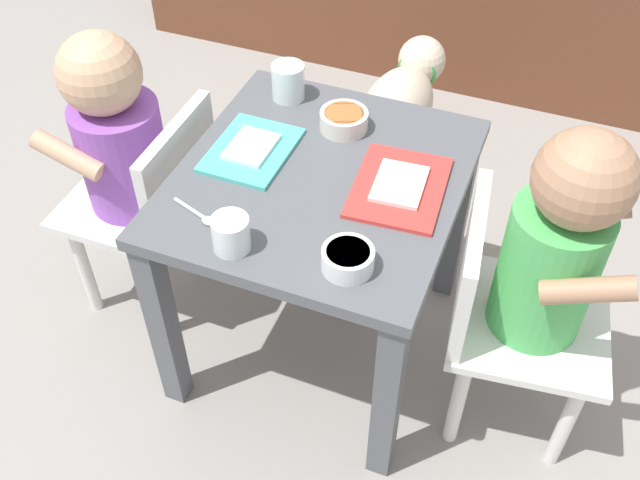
{
  "coord_description": "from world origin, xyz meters",
  "views": [
    {
      "loc": [
        0.37,
        -0.94,
        1.32
      ],
      "look_at": [
        0.0,
        0.0,
        0.31
      ],
      "focal_mm": 40.59,
      "sensor_mm": 36.0,
      "label": 1
    }
  ],
  "objects_px": {
    "seated_child_left": "(125,147)",
    "dog": "(400,104)",
    "food_tray_right": "(399,186)",
    "water_cup_right": "(231,235)",
    "seated_child_right": "(546,259)",
    "cereal_bowl_left_side": "(344,120)",
    "cereal_bowl_right_side": "(348,259)",
    "food_tray_left": "(251,149)",
    "spoon_by_left_tray": "(199,214)",
    "dining_table": "(320,212)",
    "water_cup_left": "(288,84)"
  },
  "relations": [
    {
      "from": "cereal_bowl_left_side",
      "to": "food_tray_left",
      "type": "bearing_deg",
      "value": -135.78
    },
    {
      "from": "food_tray_left",
      "to": "cereal_bowl_left_side",
      "type": "relative_size",
      "value": 2.02
    },
    {
      "from": "seated_child_left",
      "to": "spoon_by_left_tray",
      "type": "relative_size",
      "value": 6.89
    },
    {
      "from": "seated_child_right",
      "to": "food_tray_right",
      "type": "distance_m",
      "value": 0.28
    },
    {
      "from": "dining_table",
      "to": "cereal_bowl_left_side",
      "type": "xyz_separation_m",
      "value": [
        -0.01,
        0.15,
        0.11
      ]
    },
    {
      "from": "water_cup_right",
      "to": "cereal_bowl_right_side",
      "type": "bearing_deg",
      "value": 7.9
    },
    {
      "from": "cereal_bowl_right_side",
      "to": "spoon_by_left_tray",
      "type": "distance_m",
      "value": 0.28
    },
    {
      "from": "dog",
      "to": "spoon_by_left_tray",
      "type": "height_order",
      "value": "spoon_by_left_tray"
    },
    {
      "from": "cereal_bowl_right_side",
      "to": "cereal_bowl_left_side",
      "type": "height_order",
      "value": "same"
    },
    {
      "from": "seated_child_left",
      "to": "dog",
      "type": "relative_size",
      "value": 1.54
    },
    {
      "from": "water_cup_left",
      "to": "cereal_bowl_left_side",
      "type": "xyz_separation_m",
      "value": [
        0.14,
        -0.06,
        -0.01
      ]
    },
    {
      "from": "seated_child_left",
      "to": "dog",
      "type": "bearing_deg",
      "value": 58.11
    },
    {
      "from": "water_cup_left",
      "to": "spoon_by_left_tray",
      "type": "height_order",
      "value": "water_cup_left"
    },
    {
      "from": "seated_child_right",
      "to": "spoon_by_left_tray",
      "type": "xyz_separation_m",
      "value": [
        -0.57,
        -0.15,
        0.04
      ]
    },
    {
      "from": "food_tray_right",
      "to": "water_cup_left",
      "type": "relative_size",
      "value": 2.97
    },
    {
      "from": "dining_table",
      "to": "cereal_bowl_right_side",
      "type": "height_order",
      "value": "cereal_bowl_right_side"
    },
    {
      "from": "food_tray_right",
      "to": "water_cup_right",
      "type": "distance_m",
      "value": 0.32
    },
    {
      "from": "dining_table",
      "to": "spoon_by_left_tray",
      "type": "bearing_deg",
      "value": -131.1
    },
    {
      "from": "food_tray_left",
      "to": "water_cup_left",
      "type": "distance_m",
      "value": 0.19
    },
    {
      "from": "food_tray_right",
      "to": "water_cup_right",
      "type": "bearing_deg",
      "value": -131.58
    },
    {
      "from": "dining_table",
      "to": "dog",
      "type": "bearing_deg",
      "value": 91.82
    },
    {
      "from": "seated_child_left",
      "to": "cereal_bowl_left_side",
      "type": "height_order",
      "value": "seated_child_left"
    },
    {
      "from": "food_tray_right",
      "to": "spoon_by_left_tray",
      "type": "xyz_separation_m",
      "value": [
        -0.3,
        -0.19,
        -0.0
      ]
    },
    {
      "from": "food_tray_right",
      "to": "cereal_bowl_left_side",
      "type": "bearing_deg",
      "value": 139.27
    },
    {
      "from": "dining_table",
      "to": "seated_child_right",
      "type": "height_order",
      "value": "seated_child_right"
    },
    {
      "from": "spoon_by_left_tray",
      "to": "dining_table",
      "type": "bearing_deg",
      "value": 48.9
    },
    {
      "from": "cereal_bowl_right_side",
      "to": "spoon_by_left_tray",
      "type": "relative_size",
      "value": 0.86
    },
    {
      "from": "food_tray_left",
      "to": "dog",
      "type": "bearing_deg",
      "value": 78.5
    },
    {
      "from": "water_cup_right",
      "to": "spoon_by_left_tray",
      "type": "bearing_deg",
      "value": 152.05
    },
    {
      "from": "water_cup_left",
      "to": "food_tray_right",
      "type": "bearing_deg",
      "value": -32.91
    },
    {
      "from": "water_cup_left",
      "to": "spoon_by_left_tray",
      "type": "bearing_deg",
      "value": -90.35
    },
    {
      "from": "seated_child_right",
      "to": "cereal_bowl_left_side",
      "type": "bearing_deg",
      "value": 157.44
    },
    {
      "from": "food_tray_left",
      "to": "food_tray_right",
      "type": "xyz_separation_m",
      "value": [
        0.29,
        0.0,
        0.0
      ]
    },
    {
      "from": "dining_table",
      "to": "water_cup_right",
      "type": "distance_m",
      "value": 0.26
    },
    {
      "from": "water_cup_left",
      "to": "dining_table",
      "type": "bearing_deg",
      "value": -53.91
    },
    {
      "from": "seated_child_right",
      "to": "dog",
      "type": "height_order",
      "value": "seated_child_right"
    },
    {
      "from": "seated_child_right",
      "to": "food_tray_right",
      "type": "relative_size",
      "value": 3.22
    },
    {
      "from": "dining_table",
      "to": "water_cup_left",
      "type": "relative_size",
      "value": 7.56
    },
    {
      "from": "cereal_bowl_left_side",
      "to": "dining_table",
      "type": "bearing_deg",
      "value": -86.59
    },
    {
      "from": "dog",
      "to": "water_cup_right",
      "type": "height_order",
      "value": "water_cup_right"
    },
    {
      "from": "cereal_bowl_right_side",
      "to": "cereal_bowl_left_side",
      "type": "bearing_deg",
      "value": 111.18
    },
    {
      "from": "seated_child_right",
      "to": "cereal_bowl_left_side",
      "type": "xyz_separation_m",
      "value": [
        -0.43,
        0.18,
        0.05
      ]
    },
    {
      "from": "dog",
      "to": "food_tray_right",
      "type": "bearing_deg",
      "value": -74.97
    },
    {
      "from": "dog",
      "to": "water_cup_left",
      "type": "bearing_deg",
      "value": -107.29
    },
    {
      "from": "seated_child_right",
      "to": "cereal_bowl_left_side",
      "type": "distance_m",
      "value": 0.46
    },
    {
      "from": "dining_table",
      "to": "cereal_bowl_left_side",
      "type": "bearing_deg",
      "value": 93.41
    },
    {
      "from": "water_cup_left",
      "to": "water_cup_right",
      "type": "xyz_separation_m",
      "value": [
        0.08,
        -0.43,
        -0.01
      ]
    },
    {
      "from": "dining_table",
      "to": "water_cup_left",
      "type": "height_order",
      "value": "water_cup_left"
    },
    {
      "from": "dining_table",
      "to": "spoon_by_left_tray",
      "type": "relative_size",
      "value": 5.68
    },
    {
      "from": "water_cup_left",
      "to": "cereal_bowl_left_side",
      "type": "relative_size",
      "value": 0.79
    }
  ]
}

